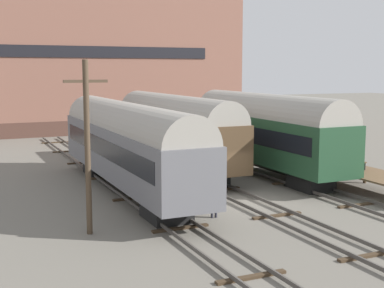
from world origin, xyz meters
TOP-DOWN VIEW (x-y plane):
  - ground_plane at (0.00, 0.00)m, footprint 200.00×200.00m
  - track_left at (-4.93, 0.00)m, footprint 2.60×60.00m
  - track_middle at (0.00, 0.00)m, footprint 2.60×60.00m
  - track_right at (4.93, 0.00)m, footprint 2.60×60.00m
  - train_car_brown at (0.00, 9.64)m, footprint 2.94×15.97m
  - train_car_green at (4.93, 5.98)m, footprint 3.07×15.13m
  - train_car_grey at (-4.93, 4.57)m, footprint 2.91×18.17m
  - station_platform at (7.69, 1.14)m, footprint 2.90×12.30m
  - bench at (7.51, 0.45)m, footprint 1.40×0.40m
  - person_worker at (-2.78, -1.95)m, footprint 0.32×0.32m
  - utility_pole at (-8.64, -2.01)m, footprint 1.80×0.24m
  - warehouse_building at (1.49, 37.76)m, footprint 32.42×12.13m

SIDE VIEW (x-z plane):
  - ground_plane at x=0.00m, z-range 0.00..0.00m
  - track_left at x=-4.93m, z-range 0.01..0.27m
  - track_middle at x=0.00m, z-range 0.01..0.27m
  - track_right at x=4.93m, z-range 0.01..0.27m
  - station_platform at x=7.69m, z-range 0.44..1.48m
  - person_worker at x=-2.78m, z-range 0.17..1.88m
  - bench at x=7.51m, z-range 1.07..1.98m
  - train_car_grey at x=-4.93m, z-range 0.36..5.43m
  - train_car_brown at x=0.00m, z-range 0.36..5.52m
  - train_car_green at x=4.93m, z-range 0.35..5.65m
  - utility_pole at x=-8.64m, z-range 0.16..7.40m
  - warehouse_building at x=1.49m, z-range 0.00..15.71m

